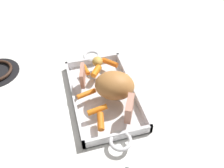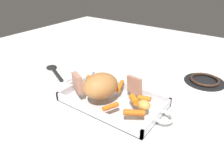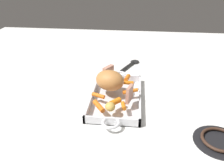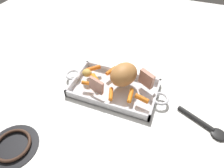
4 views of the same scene
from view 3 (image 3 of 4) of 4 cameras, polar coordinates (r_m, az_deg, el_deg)
ground_plane at (r=1.05m, az=0.99°, el=-3.90°), size 2.33×2.33×0.00m
roasting_dish at (r=1.04m, az=1.00°, el=-3.36°), size 0.48×0.22×0.04m
pork_roast at (r=1.04m, az=-0.54°, el=0.91°), size 0.15×0.16×0.09m
roast_slice_outer at (r=0.96m, az=4.35°, el=-2.43°), size 0.07×0.03×0.07m
roast_slice_thick at (r=1.13m, az=-0.96°, el=2.72°), size 0.07×0.05×0.07m
baby_carrot_northwest at (r=0.93m, az=-3.29°, el=-5.49°), size 0.07×0.06×0.03m
baby_carrot_southwest at (r=1.14m, az=3.78°, el=1.53°), size 0.06×0.03×0.03m
baby_carrot_southeast at (r=0.93m, az=2.89°, el=-5.42°), size 0.05×0.03×0.02m
baby_carrot_northeast at (r=0.95m, az=0.84°, el=-4.40°), size 0.05×0.05×0.03m
baby_carrot_center_left at (r=1.10m, az=3.62°, el=0.35°), size 0.03×0.07×0.02m
baby_carrot_short at (r=1.03m, az=4.54°, el=-1.78°), size 0.04×0.07×0.02m
baby_carrot_center_right at (r=1.00m, az=-3.41°, el=-2.86°), size 0.04×0.06×0.02m
potato_golden_large at (r=0.91m, az=-0.46°, el=-5.63°), size 0.05×0.04×0.04m
stove_burner_rear at (r=0.90m, az=25.07°, el=-12.55°), size 0.18×0.18×0.02m
serving_spoon at (r=1.39m, az=4.70°, el=4.86°), size 0.20×0.12×0.02m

